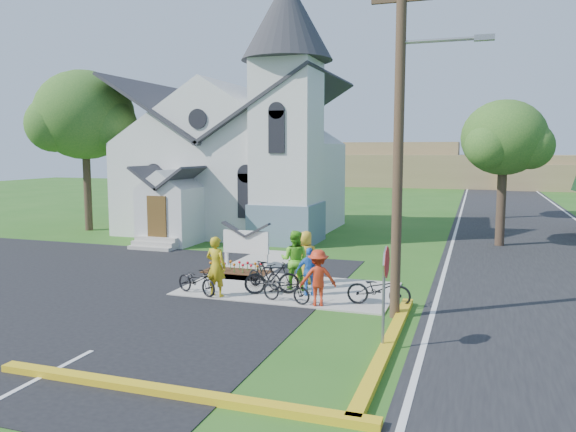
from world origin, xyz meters
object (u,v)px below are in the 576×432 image
(cyclist_2, at_px, (310,272))
(cyclist_3, at_px, (318,278))
(bike_0, at_px, (197,280))
(cyclist_4, at_px, (306,257))
(bike_3, at_px, (272,278))
(stop_sign, at_px, (386,276))
(church_sign, at_px, (246,243))
(bike_1, at_px, (264,275))
(cyclist_0, at_px, (216,266))
(cyclist_1, at_px, (295,260))
(utility_pole, at_px, (401,123))
(bike_4, at_px, (379,289))
(bike_2, at_px, (286,289))

(cyclist_2, bearing_deg, cyclist_3, 97.22)
(bike_0, distance_m, cyclist_4, 3.86)
(cyclist_3, xyz_separation_m, bike_3, (-1.76, 0.79, -0.31))
(stop_sign, relative_size, bike_3, 1.40)
(church_sign, distance_m, bike_1, 3.58)
(cyclist_0, distance_m, bike_0, 0.86)
(cyclist_0, bearing_deg, cyclist_3, -172.28)
(cyclist_1, bearing_deg, bike_1, 10.88)
(bike_0, height_order, cyclist_2, cyclist_2)
(utility_pole, distance_m, bike_4, 4.98)
(cyclist_1, xyz_separation_m, cyclist_3, (1.28, -1.67, -0.14))
(church_sign, relative_size, cyclist_1, 1.12)
(cyclist_0, height_order, bike_1, cyclist_0)
(stop_sign, height_order, bike_2, stop_sign)
(church_sign, distance_m, stop_sign, 9.97)
(cyclist_2, height_order, bike_4, cyclist_2)
(church_sign, relative_size, stop_sign, 0.89)
(stop_sign, distance_m, cyclist_0, 6.58)
(cyclist_0, bearing_deg, bike_2, -171.81)
(bike_1, bearing_deg, bike_3, -117.78)
(church_sign, bearing_deg, utility_pole, -35.60)
(bike_0, xyz_separation_m, cyclist_1, (2.77, 1.67, 0.53))
(bike_1, distance_m, cyclist_3, 2.70)
(bike_1, distance_m, bike_4, 4.07)
(bike_4, bearing_deg, bike_2, 97.89)
(bike_1, xyz_separation_m, bike_3, (0.51, -0.64, 0.08))
(cyclist_0, distance_m, bike_2, 2.41)
(bike_3, bearing_deg, stop_sign, -154.34)
(bike_1, distance_m, cyclist_2, 1.78)
(bike_2, height_order, bike_3, bike_3)
(cyclist_2, bearing_deg, bike_2, 45.01)
(utility_pole, bearing_deg, bike_4, 126.87)
(cyclist_0, distance_m, bike_3, 1.83)
(utility_pole, bearing_deg, church_sign, 144.40)
(cyclist_1, distance_m, cyclist_3, 2.11)
(bike_0, xyz_separation_m, bike_1, (1.78, 1.43, -0.00))
(church_sign, xyz_separation_m, stop_sign, (6.63, -7.40, 0.75))
(utility_pole, xyz_separation_m, bike_2, (-3.39, 0.32, -4.93))
(cyclist_0, height_order, bike_0, cyclist_0)
(bike_3, bearing_deg, cyclist_2, -101.04)
(bike_3, bearing_deg, bike_1, 16.15)
(church_sign, xyz_separation_m, bike_1, (1.92, -2.97, -0.53))
(stop_sign, relative_size, cyclist_1, 1.26)
(bike_3, xyz_separation_m, bike_4, (3.48, -0.21, -0.04))
(cyclist_0, xyz_separation_m, cyclist_1, (2.07, 1.67, 0.03))
(stop_sign, bearing_deg, cyclist_2, 126.77)
(church_sign, height_order, cyclist_2, church_sign)
(utility_pole, distance_m, cyclist_1, 6.03)
(cyclist_1, height_order, cyclist_3, cyclist_1)
(bike_1, height_order, cyclist_3, cyclist_3)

